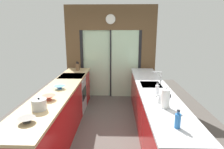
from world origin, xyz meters
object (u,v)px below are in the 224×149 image
mixing_bowl_far (60,87)px  stock_pot (39,104)px  soap_bottle_near (178,120)px  soap_bottle_far (157,89)px  kettle (162,97)px  knife_block (78,67)px  mixing_bowl_mid (49,98)px  paper_towel_roll (165,99)px  mixing_bowl_near (27,120)px  oven_range (73,94)px

mixing_bowl_far → stock_pot: 0.95m
soap_bottle_near → soap_bottle_far: size_ratio=1.01×
stock_pot → kettle: bearing=10.4°
knife_block → soap_bottle_far: knife_block is taller
mixing_bowl_mid → paper_towel_roll: (1.78, -0.25, 0.10)m
stock_pot → mixing_bowl_mid: bearing=90.0°
mixing_bowl_far → soap_bottle_far: bearing=-8.3°
knife_block → kettle: size_ratio=1.03×
soap_bottle_near → soap_bottle_far: (0.00, 1.15, -0.00)m
mixing_bowl_near → mixing_bowl_mid: mixing_bowl_mid is taller
oven_range → kettle: (1.80, -1.68, 0.56)m
soap_bottle_near → soap_bottle_far: bearing=90.0°
mixing_bowl_mid → stock_pot: bearing=-90.0°
oven_range → soap_bottle_near: size_ratio=4.19×
stock_pot → soap_bottle_near: 1.84m
oven_range → kettle: bearing=-43.1°
oven_range → soap_bottle_far: 2.30m
mixing_bowl_far → stock_pot: bearing=-90.0°
mixing_bowl_mid → knife_block: 2.26m
mixing_bowl_near → soap_bottle_near: (1.78, -0.08, 0.06)m
mixing_bowl_near → mixing_bowl_far: mixing_bowl_far is taller
mixing_bowl_near → kettle: size_ratio=0.80×
stock_pot → knife_block: bearing=90.0°
mixing_bowl_mid → kettle: (1.78, -0.05, 0.05)m
mixing_bowl_near → soap_bottle_near: size_ratio=0.93×
stock_pot → kettle: (1.78, 0.33, 0.01)m
mixing_bowl_near → mixing_bowl_mid: size_ratio=0.97×
kettle → mixing_bowl_mid: bearing=178.5°
stock_pot → soap_bottle_near: bearing=-14.4°
mixing_bowl_mid → soap_bottle_far: size_ratio=0.98×
mixing_bowl_far → paper_towel_roll: (1.78, -0.83, 0.10)m
mixing_bowl_mid → mixing_bowl_far: bearing=90.0°
mixing_bowl_near → soap_bottle_far: bearing=31.0°
oven_range → stock_pot: size_ratio=4.44×
mixing_bowl_near → stock_pot: stock_pot is taller
mixing_bowl_mid → soap_bottle_near: (1.78, -0.83, 0.05)m
mixing_bowl_near → paper_towel_roll: (1.78, 0.50, 0.10)m
mixing_bowl_near → knife_block: bearing=90.0°
soap_bottle_near → mixing_bowl_far: bearing=141.7°
mixing_bowl_near → soap_bottle_far: (1.78, 1.07, 0.06)m
knife_block → paper_towel_roll: paper_towel_roll is taller
oven_range → mixing_bowl_far: size_ratio=4.44×
knife_block → kettle: bearing=-52.3°
oven_range → kettle: 2.53m
oven_range → mixing_bowl_mid: size_ratio=4.35×
oven_range → mixing_bowl_mid: 1.71m
oven_range → paper_towel_roll: paper_towel_roll is taller
knife_block → paper_towel_roll: size_ratio=0.86×
stock_pot → paper_towel_roll: bearing=3.9°
soap_bottle_far → paper_towel_roll: 0.57m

